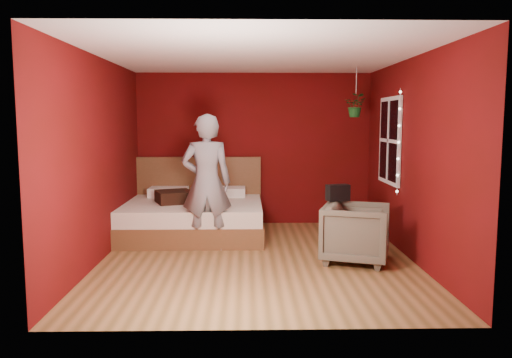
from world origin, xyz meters
name	(u,v)px	position (x,y,z in m)	size (l,w,h in m)	color
floor	(257,258)	(0.00, 0.00, 0.00)	(4.50, 4.50, 0.00)	olive
room_walls	(257,130)	(0.00, 0.00, 1.68)	(4.04, 4.54, 2.62)	#5A090C
window	(389,141)	(1.97, 0.90, 1.50)	(0.05, 0.97, 1.27)	white
fairy_lights	(399,142)	(1.94, 0.37, 1.50)	(0.04, 0.04, 1.45)	silver
bed	(195,215)	(-0.95, 1.39, 0.31)	(2.13, 1.81, 1.17)	brown
person	(207,183)	(-0.68, 0.48, 0.94)	(0.69, 0.45, 1.88)	gray
armchair	(356,233)	(1.26, -0.19, 0.37)	(0.80, 0.82, 0.75)	#5E5D4A
handbag	(338,193)	(1.07, 0.10, 0.85)	(0.30, 0.15, 0.21)	black
throw_pillow	(174,197)	(-1.24, 1.26, 0.62)	(0.52, 0.52, 0.18)	black
hanging_plant	(356,106)	(1.55, 1.32, 2.02)	(0.40, 0.38, 0.76)	silver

